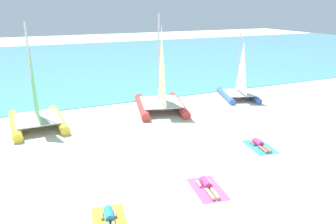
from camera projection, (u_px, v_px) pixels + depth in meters
name	position (u px, v px, depth m)	size (l,w,h in m)	color
ground_plane	(140.00, 110.00, 22.71)	(120.00, 120.00, 0.00)	beige
ocean_water	(81.00, 61.00, 41.79)	(120.00, 40.00, 0.05)	#4C9EB7
sailboat_yellow	(36.00, 113.00, 19.26)	(3.08, 4.66, 5.93)	yellow
sailboat_blue	(239.00, 89.00, 25.23)	(3.39, 4.26, 4.85)	blue
sailboat_red	(161.00, 97.00, 22.35)	(4.14, 5.41, 6.27)	#CC3838
towel_left	(110.00, 222.00, 11.02)	(1.10, 1.90, 0.01)	yellow
sunbather_left	(109.00, 217.00, 11.04)	(0.63, 1.57, 0.30)	#268CCC
towel_middle	(207.00, 189.00, 12.98)	(1.10, 1.90, 0.01)	#D84C99
sunbather_middle	(207.00, 185.00, 13.01)	(0.62, 1.57, 0.30)	#D83372
towel_right	(260.00, 147.00, 16.81)	(1.10, 1.90, 0.01)	#338CD8
sunbather_right	(259.00, 144.00, 16.83)	(0.65, 1.57, 0.30)	#D83372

